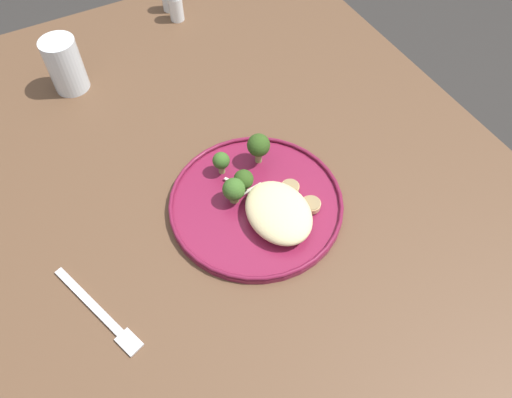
{
  "coord_description": "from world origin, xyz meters",
  "views": [
    {
      "loc": [
        -0.4,
        0.19,
        1.41
      ],
      "look_at": [
        0.02,
        -0.03,
        0.76
      ],
      "focal_mm": 34.26,
      "sensor_mm": 36.0,
      "label": 1
    }
  ],
  "objects_px": {
    "seared_scallop_large_seared": "(284,210)",
    "broccoli_floret_beside_noodles": "(221,161)",
    "dinner_fork": "(99,312)",
    "broccoli_floret_small_sprig": "(259,146)",
    "water_glass": "(66,68)",
    "salt_shaker": "(176,6)",
    "dinner_plate": "(256,203)",
    "seared_scallop_rear_pale": "(290,188)",
    "seared_scallop_on_noodles": "(311,205)",
    "seared_scallop_half_hidden": "(267,226)",
    "broccoli_floret_tall_stalk": "(232,190)",
    "broccoli_floret_left_leaning": "(244,180)",
    "seared_scallop_right_edge": "(263,205)"
  },
  "relations": [
    {
      "from": "seared_scallop_large_seared",
      "to": "broccoli_floret_beside_noodles",
      "type": "height_order",
      "value": "broccoli_floret_beside_noodles"
    },
    {
      "from": "dinner_fork",
      "to": "broccoli_floret_small_sprig",
      "type": "bearing_deg",
      "value": -67.83
    },
    {
      "from": "seared_scallop_large_seared",
      "to": "broccoli_floret_beside_noodles",
      "type": "xyz_separation_m",
      "value": [
        0.13,
        0.05,
        0.02
      ]
    },
    {
      "from": "water_glass",
      "to": "salt_shaker",
      "type": "xyz_separation_m",
      "value": [
        0.11,
        -0.28,
        -0.02
      ]
    },
    {
      "from": "broccoli_floret_small_sprig",
      "to": "salt_shaker",
      "type": "height_order",
      "value": "broccoli_floret_small_sprig"
    },
    {
      "from": "dinner_plate",
      "to": "seared_scallop_large_seared",
      "type": "height_order",
      "value": "seared_scallop_large_seared"
    },
    {
      "from": "seared_scallop_rear_pale",
      "to": "broccoli_floret_small_sprig",
      "type": "bearing_deg",
      "value": 10.04
    },
    {
      "from": "seared_scallop_on_noodles",
      "to": "dinner_fork",
      "type": "relative_size",
      "value": 0.18
    },
    {
      "from": "seared_scallop_rear_pale",
      "to": "seared_scallop_half_hidden",
      "type": "xyz_separation_m",
      "value": [
        -0.05,
        0.07,
        0.0
      ]
    },
    {
      "from": "seared_scallop_half_hidden",
      "to": "broccoli_floret_tall_stalk",
      "type": "xyz_separation_m",
      "value": [
        0.08,
        0.02,
        0.02
      ]
    },
    {
      "from": "seared_scallop_half_hidden",
      "to": "broccoli_floret_tall_stalk",
      "type": "height_order",
      "value": "broccoli_floret_tall_stalk"
    },
    {
      "from": "broccoli_floret_small_sprig",
      "to": "seared_scallop_half_hidden",
      "type": "bearing_deg",
      "value": 156.64
    },
    {
      "from": "dinner_plate",
      "to": "seared_scallop_large_seared",
      "type": "distance_m",
      "value": 0.05
    },
    {
      "from": "seared_scallop_half_hidden",
      "to": "broccoli_floret_tall_stalk",
      "type": "relative_size",
      "value": 0.5
    },
    {
      "from": "broccoli_floret_tall_stalk",
      "to": "seared_scallop_rear_pale",
      "type": "bearing_deg",
      "value": -106.59
    },
    {
      "from": "dinner_plate",
      "to": "salt_shaker",
      "type": "height_order",
      "value": "salt_shaker"
    },
    {
      "from": "seared_scallop_on_noodles",
      "to": "broccoli_floret_left_leaning",
      "type": "xyz_separation_m",
      "value": [
        0.09,
        0.08,
        0.02
      ]
    },
    {
      "from": "dinner_plate",
      "to": "broccoli_floret_left_leaning",
      "type": "bearing_deg",
      "value": 9.74
    },
    {
      "from": "seared_scallop_on_noodles",
      "to": "salt_shaker",
      "type": "relative_size",
      "value": 0.48
    },
    {
      "from": "broccoli_floret_beside_noodles",
      "to": "broccoli_floret_small_sprig",
      "type": "distance_m",
      "value": 0.07
    },
    {
      "from": "seared_scallop_half_hidden",
      "to": "dinner_fork",
      "type": "xyz_separation_m",
      "value": [
        -0.0,
        0.28,
        -0.02
      ]
    },
    {
      "from": "dinner_plate",
      "to": "salt_shaker",
      "type": "distance_m",
      "value": 0.56
    },
    {
      "from": "dinner_plate",
      "to": "seared_scallop_right_edge",
      "type": "height_order",
      "value": "seared_scallop_right_edge"
    },
    {
      "from": "water_glass",
      "to": "broccoli_floret_left_leaning",
      "type": "bearing_deg",
      "value": -155.8
    },
    {
      "from": "seared_scallop_half_hidden",
      "to": "broccoli_floret_small_sprig",
      "type": "height_order",
      "value": "broccoli_floret_small_sprig"
    },
    {
      "from": "dinner_fork",
      "to": "salt_shaker",
      "type": "height_order",
      "value": "salt_shaker"
    },
    {
      "from": "seared_scallop_half_hidden",
      "to": "water_glass",
      "type": "bearing_deg",
      "value": 19.66
    },
    {
      "from": "seared_scallop_half_hidden",
      "to": "seared_scallop_rear_pale",
      "type": "bearing_deg",
      "value": -55.64
    },
    {
      "from": "dinner_fork",
      "to": "salt_shaker",
      "type": "xyz_separation_m",
      "value": [
        0.61,
        -0.38,
        0.03
      ]
    },
    {
      "from": "seared_scallop_large_seared",
      "to": "seared_scallop_on_noodles",
      "type": "bearing_deg",
      "value": -102.88
    },
    {
      "from": "dinner_plate",
      "to": "broccoli_floret_left_leaning",
      "type": "relative_size",
      "value": 6.36
    },
    {
      "from": "seared_scallop_right_edge",
      "to": "broccoli_floret_beside_noodles",
      "type": "height_order",
      "value": "broccoli_floret_beside_noodles"
    },
    {
      "from": "seared_scallop_right_edge",
      "to": "broccoli_floret_tall_stalk",
      "type": "relative_size",
      "value": 0.62
    },
    {
      "from": "broccoli_floret_tall_stalk",
      "to": "salt_shaker",
      "type": "relative_size",
      "value": 0.73
    },
    {
      "from": "seared_scallop_rear_pale",
      "to": "seared_scallop_on_noodles",
      "type": "xyz_separation_m",
      "value": [
        -0.05,
        -0.01,
        -0.0
      ]
    },
    {
      "from": "broccoli_floret_beside_noodles",
      "to": "water_glass",
      "type": "xyz_separation_m",
      "value": [
        0.35,
        0.17,
        0.01
      ]
    },
    {
      "from": "broccoli_floret_left_leaning",
      "to": "broccoli_floret_tall_stalk",
      "type": "relative_size",
      "value": 0.93
    },
    {
      "from": "dinner_plate",
      "to": "seared_scallop_large_seared",
      "type": "xyz_separation_m",
      "value": [
        -0.04,
        -0.03,
        0.01
      ]
    },
    {
      "from": "seared_scallop_on_noodles",
      "to": "broccoli_floret_left_leaning",
      "type": "bearing_deg",
      "value": 43.02
    },
    {
      "from": "seared_scallop_right_edge",
      "to": "broccoli_floret_tall_stalk",
      "type": "distance_m",
      "value": 0.06
    },
    {
      "from": "seared_scallop_on_noodles",
      "to": "dinner_fork",
      "type": "height_order",
      "value": "seared_scallop_on_noodles"
    },
    {
      "from": "broccoli_floret_beside_noodles",
      "to": "salt_shaker",
      "type": "relative_size",
      "value": 0.67
    },
    {
      "from": "dinner_plate",
      "to": "broccoli_floret_small_sprig",
      "type": "relative_size",
      "value": 4.74
    },
    {
      "from": "seared_scallop_on_noodles",
      "to": "salt_shaker",
      "type": "xyz_separation_m",
      "value": [
        0.6,
        -0.02,
        0.01
      ]
    },
    {
      "from": "seared_scallop_rear_pale",
      "to": "seared_scallop_on_noodles",
      "type": "bearing_deg",
      "value": -165.12
    },
    {
      "from": "dinner_fork",
      "to": "broccoli_floret_left_leaning",
      "type": "bearing_deg",
      "value": -72.03
    },
    {
      "from": "broccoli_floret_left_leaning",
      "to": "broccoli_floret_tall_stalk",
      "type": "bearing_deg",
      "value": 113.63
    },
    {
      "from": "seared_scallop_large_seared",
      "to": "broccoli_floret_small_sprig",
      "type": "height_order",
      "value": "broccoli_floret_small_sprig"
    },
    {
      "from": "salt_shaker",
      "to": "seared_scallop_large_seared",
      "type": "bearing_deg",
      "value": 174.07
    },
    {
      "from": "seared_scallop_rear_pale",
      "to": "seared_scallop_on_noodles",
      "type": "height_order",
      "value": "same"
    }
  ]
}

